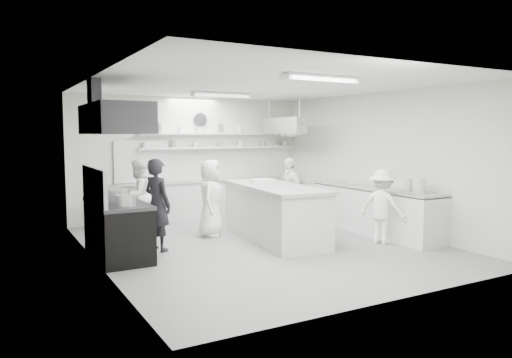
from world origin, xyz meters
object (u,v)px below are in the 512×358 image
back_counter (209,200)px  cook_stove (157,205)px  right_counter (375,211)px  stove (118,231)px  cook_back (138,195)px  prep_island (274,214)px

back_counter → cook_stove: 3.46m
right_counter → cook_stove: 4.58m
stove → cook_stove: size_ratio=1.08×
stove → right_counter: bearing=-6.5°
back_counter → right_counter: size_ratio=1.52×
stove → cook_back: size_ratio=1.16×
cook_back → cook_stove: bearing=52.8°
right_counter → prep_island: bearing=167.5°
prep_island → cook_stove: bearing=-179.9°
right_counter → cook_back: bearing=148.2°
cook_stove → back_counter: bearing=-61.5°
stove → cook_stove: cook_stove is taller
back_counter → right_counter: bearing=-55.3°
stove → cook_back: cook_back is taller
cook_stove → stove: bearing=76.5°
prep_island → stove: bearing=-176.3°
cook_back → prep_island: bearing=102.3°
stove → prep_island: prep_island is taller
prep_island → cook_stove: (-2.31, 0.23, 0.31)m
right_counter → cook_stove: (-4.51, 0.72, 0.36)m
cook_stove → cook_back: bearing=-28.1°
stove → prep_island: bearing=-2.1°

